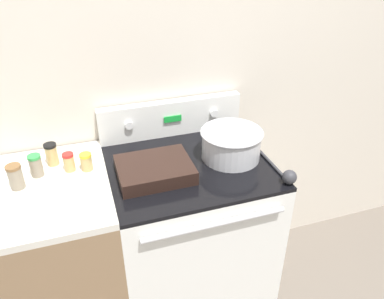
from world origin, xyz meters
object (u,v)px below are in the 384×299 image
(spice_jar_red_cap, at_px, (69,162))
(spice_jar_brown_cap, at_px, (16,177))
(mixing_bowl, at_px, (231,143))
(spice_jar_yellow_cap, at_px, (86,162))
(spice_jar_black_cap, at_px, (52,154))
(ladle, at_px, (287,175))
(casserole_dish, at_px, (155,169))
(spice_jar_green_cap, at_px, (36,165))

(spice_jar_red_cap, relative_size, spice_jar_brown_cap, 0.79)
(mixing_bowl, height_order, spice_jar_yellow_cap, mixing_bowl)
(mixing_bowl, distance_m, spice_jar_black_cap, 0.81)
(spice_jar_black_cap, bearing_deg, spice_jar_red_cap, -47.43)
(mixing_bowl, height_order, spice_jar_brown_cap, mixing_bowl)
(spice_jar_yellow_cap, relative_size, spice_jar_brown_cap, 0.75)
(ladle, bearing_deg, spice_jar_yellow_cap, 157.48)
(casserole_dish, height_order, ladle, same)
(spice_jar_yellow_cap, distance_m, spice_jar_red_cap, 0.07)
(casserole_dish, relative_size, spice_jar_green_cap, 3.20)
(spice_jar_yellow_cap, bearing_deg, spice_jar_green_cap, 174.20)
(spice_jar_yellow_cap, bearing_deg, spice_jar_black_cap, 146.52)
(casserole_dish, relative_size, spice_jar_yellow_cap, 3.98)
(spice_jar_green_cap, bearing_deg, spice_jar_brown_cap, -137.71)
(casserole_dish, distance_m, spice_jar_green_cap, 0.50)
(mixing_bowl, height_order, spice_jar_black_cap, mixing_bowl)
(spice_jar_red_cap, bearing_deg, casserole_dish, -21.66)
(mixing_bowl, xyz_separation_m, spice_jar_yellow_cap, (-0.65, 0.08, -0.03))
(mixing_bowl, distance_m, spice_jar_red_cap, 0.72)
(casserole_dish, bearing_deg, spice_jar_brown_cap, 172.49)
(spice_jar_red_cap, distance_m, spice_jar_black_cap, 0.10)
(spice_jar_yellow_cap, xyz_separation_m, spice_jar_black_cap, (-0.14, 0.09, 0.01))
(mixing_bowl, bearing_deg, spice_jar_black_cap, 167.37)
(ladle, bearing_deg, mixing_bowl, 121.35)
(ladle, xyz_separation_m, spice_jar_black_cap, (-0.94, 0.42, 0.04))
(casserole_dish, xyz_separation_m, spice_jar_black_cap, (-0.42, 0.21, 0.03))
(mixing_bowl, relative_size, spice_jar_red_cap, 3.42)
(ladle, height_order, spice_jar_yellow_cap, spice_jar_yellow_cap)
(casserole_dish, bearing_deg, spice_jar_yellow_cap, 156.41)
(mixing_bowl, xyz_separation_m, ladle, (0.15, -0.25, -0.05))
(mixing_bowl, height_order, casserole_dish, mixing_bowl)
(casserole_dish, relative_size, ladle, 1.13)
(spice_jar_yellow_cap, xyz_separation_m, spice_jar_red_cap, (-0.07, 0.02, 0.00))
(ladle, distance_m, spice_jar_yellow_cap, 0.86)
(spice_jar_black_cap, bearing_deg, spice_jar_brown_cap, -134.67)
(ladle, relative_size, spice_jar_red_cap, 3.34)
(mixing_bowl, bearing_deg, spice_jar_green_cap, 173.04)
(ladle, xyz_separation_m, spice_jar_yellow_cap, (-0.80, 0.33, 0.03))
(ladle, height_order, spice_jar_green_cap, spice_jar_green_cap)
(spice_jar_red_cap, xyz_separation_m, spice_jar_green_cap, (-0.13, 0.00, 0.01))
(spice_jar_green_cap, bearing_deg, spice_jar_black_cap, 48.48)
(mixing_bowl, relative_size, spice_jar_green_cap, 2.90)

